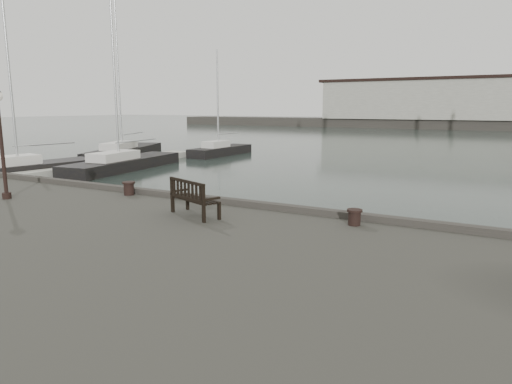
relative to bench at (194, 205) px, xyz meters
The scene contains 11 objects.
ground 2.77m from the bench, 71.36° to the left, with size 400.00×400.00×0.00m, color black.
pontoon 22.79m from the bench, 148.33° to the left, with size 2.00×24.00×0.50m, color #AEADA2.
breakwater 94.05m from the bench, 92.38° to the left, with size 140.00×9.50×12.20m.
bench is the anchor object (origin of this frame).
bollard_left 4.04m from the bench, 159.89° to the left, with size 0.43×0.43×0.46m, color black.
bollard_right 4.33m from the bench, 15.49° to the left, with size 0.39×0.39×0.41m, color black.
lamp_post 7.20m from the bench, behind, with size 0.36×0.36×3.60m.
yacht_a 22.67m from the bench, 156.31° to the left, with size 3.90×10.07×13.38m.
yacht_b 32.26m from the bench, 138.17° to the left, with size 7.25×12.69×16.26m.
yacht_c 22.61m from the bench, 139.81° to the left, with size 4.05×11.24×14.59m.
yacht_d 31.44m from the bench, 122.05° to the left, with size 2.22×8.03×10.30m.
Camera 1 is at (6.79, -11.84, 4.52)m, focal length 32.00 mm.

